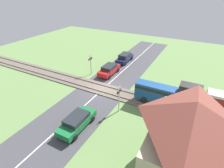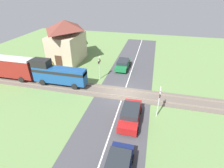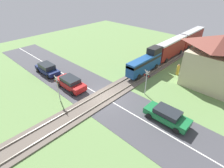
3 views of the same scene
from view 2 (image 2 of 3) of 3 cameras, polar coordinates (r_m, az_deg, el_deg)
ground_plane at (r=20.73m, az=3.78°, el=-3.34°), size 60.00×60.00×0.00m
road_surface at (r=20.72m, az=3.78°, el=-3.32°), size 48.00×6.40×0.02m
track_bed at (r=20.69m, az=3.79°, el=-3.18°), size 2.80×48.00×0.24m
train at (r=27.61m, az=-32.68°, el=4.97°), size 1.58×23.67×3.18m
car_near_crossing at (r=16.56m, az=6.03°, el=-9.83°), size 4.41×1.88×1.47m
car_far_side at (r=26.91m, az=3.60°, el=6.55°), size 4.34×1.87×1.36m
crossing_signal_west_approach at (r=16.87m, az=15.15°, el=-4.63°), size 0.90×0.18×3.21m
crossing_signal_east_approach at (r=23.23m, az=-4.14°, el=6.20°), size 0.90×0.18×3.21m
station_building at (r=29.72m, az=-14.61°, el=13.08°), size 6.78×4.67×6.66m
pedestrian_by_station at (r=27.18m, az=-18.64°, el=5.27°), size 0.41×0.41×1.64m
tree_by_station at (r=34.65m, az=-9.84°, el=14.98°), size 2.22×2.22×4.08m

